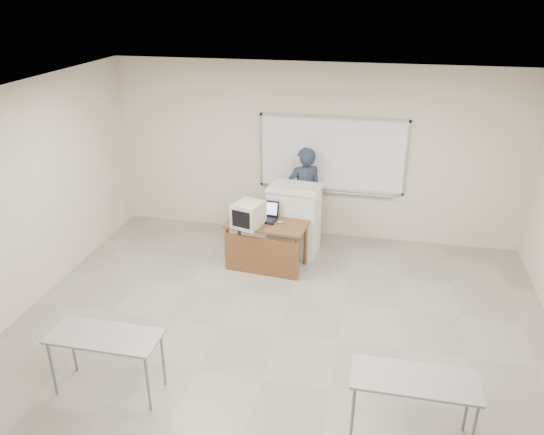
% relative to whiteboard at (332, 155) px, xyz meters
% --- Properties ---
extents(floor, '(7.00, 8.00, 0.01)m').
position_rel_whiteboard_xyz_m(floor, '(-0.30, -3.97, -1.49)').
color(floor, gray).
rests_on(floor, ground).
extents(whiteboard, '(2.48, 0.10, 1.31)m').
position_rel_whiteboard_xyz_m(whiteboard, '(0.00, 0.00, 0.00)').
color(whiteboard, white).
rests_on(whiteboard, floor).
extents(student_desks, '(4.40, 2.20, 0.73)m').
position_rel_whiteboard_xyz_m(student_desks, '(-0.30, -5.32, -0.81)').
color(student_desks, '#969791').
rests_on(student_desks, floor).
extents(instructor_desk, '(1.24, 0.62, 0.75)m').
position_rel_whiteboard_xyz_m(instructor_desk, '(-0.83, -1.48, -0.97)').
color(instructor_desk, brown).
rests_on(instructor_desk, floor).
extents(podium, '(0.82, 0.60, 1.16)m').
position_rel_whiteboard_xyz_m(podium, '(-0.50, -0.77, -0.90)').
color(podium, white).
rests_on(podium, floor).
extents(crt_monitor, '(0.40, 0.45, 0.38)m').
position_rel_whiteboard_xyz_m(crt_monitor, '(-1.08, -1.49, -0.55)').
color(crt_monitor, beige).
rests_on(crt_monitor, instructor_desk).
extents(laptop, '(0.36, 0.33, 0.26)m').
position_rel_whiteboard_xyz_m(laptop, '(-0.88, -1.21, -0.67)').
color(laptop, black).
rests_on(laptop, instructor_desk).
extents(mouse, '(0.11, 0.09, 0.04)m').
position_rel_whiteboard_xyz_m(mouse, '(-0.63, -1.32, -0.71)').
color(mouse, '#9A9DA2').
rests_on(mouse, instructor_desk).
extents(keyboard, '(0.43, 0.16, 0.02)m').
position_rel_whiteboard_xyz_m(keyboard, '(-0.35, -0.89, -0.31)').
color(keyboard, beige).
rests_on(keyboard, podium).
extents(presenter, '(0.72, 0.62, 1.66)m').
position_rel_whiteboard_xyz_m(presenter, '(-0.42, -0.23, -0.65)').
color(presenter, black).
rests_on(presenter, floor).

